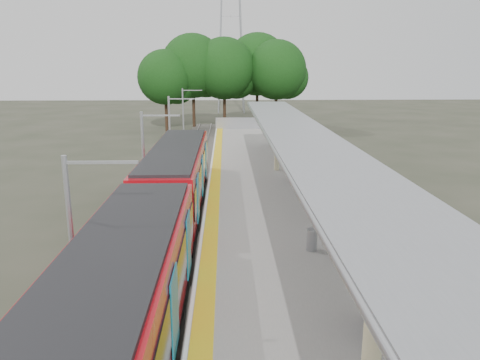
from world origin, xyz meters
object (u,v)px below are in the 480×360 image
bench_far (275,139)px  info_pillar_far (277,160)px  info_pillar_near (372,349)px  bench_near (387,313)px  train (158,219)px  bench_mid (303,175)px  litter_bin (312,240)px

bench_far → info_pillar_far: info_pillar_far is taller
info_pillar_near → bench_near: bearing=53.7°
train → bench_near: bearing=-43.4°
bench_far → info_pillar_far: size_ratio=1.02×
train → info_pillar_far: (5.94, 13.04, -0.37)m
train → bench_mid: train is taller
info_pillar_far → bench_far: bearing=100.1°
info_pillar_near → litter_bin: (0.06, 7.52, -0.40)m
bench_mid → litter_bin: size_ratio=1.78×
bench_near → litter_bin: bench_near is taller
train → bench_near: size_ratio=15.89×
litter_bin → info_pillar_near: bearing=-90.5°
litter_bin → train: bearing=173.3°
train → bench_far: bearing=73.2°
bench_near → bench_far: bearing=74.3°
train → info_pillar_far: 14.33m
bench_far → info_pillar_far: (-0.88, -9.56, 0.11)m
train → info_pillar_far: bearing=65.5°
bench_near → bench_mid: bench_near is taller
info_pillar_near → train: bearing=116.6°
info_pillar_far → litter_bin: bearing=-75.2°
train → bench_far: 23.61m
bench_far → info_pillar_near: size_ratio=0.85×
bench_near → bench_mid: 15.81m
bench_mid → info_pillar_near: size_ratio=0.78×
bench_near → litter_bin: bearing=83.8°
bench_mid → info_pillar_near: (-1.39, -17.66, 0.31)m
info_pillar_near → info_pillar_far: 21.24m
info_pillar_near → bench_far: bearing=79.6°
bench_near → litter_bin: (-0.92, 5.67, -0.19)m
bench_mid → info_pillar_far: bearing=124.6°
bench_mid → info_pillar_far: info_pillar_far is taller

